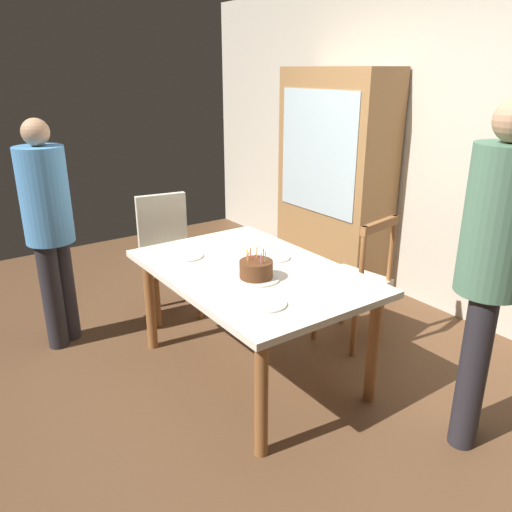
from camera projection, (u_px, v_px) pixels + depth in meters
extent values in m
plane|color=brown|center=(252.00, 371.00, 3.39)|extent=(6.40, 6.40, 0.00)
cube|color=beige|center=(448.00, 149.00, 3.94)|extent=(6.40, 0.10, 2.60)
cube|color=silver|center=(251.00, 272.00, 3.14)|extent=(1.53, 1.00, 0.04)
cylinder|color=brown|center=(150.00, 303.00, 3.56)|extent=(0.07, 0.07, 0.69)
cylinder|color=brown|center=(261.00, 398.00, 2.54)|extent=(0.07, 0.07, 0.69)
cylinder|color=brown|center=(245.00, 278.00, 3.99)|extent=(0.07, 0.07, 0.69)
cylinder|color=brown|center=(373.00, 350.00, 2.98)|extent=(0.07, 0.07, 0.69)
cylinder|color=silver|center=(256.00, 278.00, 2.98)|extent=(0.28, 0.28, 0.01)
cylinder|color=#563019|center=(256.00, 269.00, 2.96)|extent=(0.20, 0.20, 0.10)
cylinder|color=#D872CC|center=(261.00, 259.00, 2.89)|extent=(0.01, 0.01, 0.05)
sphere|color=#FFC64C|center=(261.00, 254.00, 2.88)|extent=(0.01, 0.01, 0.01)
cylinder|color=#66CC72|center=(265.00, 257.00, 2.93)|extent=(0.01, 0.01, 0.05)
sphere|color=#FFC64C|center=(265.00, 252.00, 2.91)|extent=(0.01, 0.01, 0.01)
cylinder|color=#E54C4C|center=(263.00, 254.00, 2.97)|extent=(0.01, 0.01, 0.05)
sphere|color=#FFC64C|center=(263.00, 249.00, 2.96)|extent=(0.01, 0.01, 0.01)
cylinder|color=#F2994C|center=(257.00, 253.00, 2.99)|extent=(0.01, 0.01, 0.05)
sphere|color=#FFC64C|center=(257.00, 248.00, 2.97)|extent=(0.01, 0.01, 0.01)
cylinder|color=#E54C4C|center=(250.00, 254.00, 2.98)|extent=(0.01, 0.01, 0.05)
sphere|color=#FFC64C|center=(250.00, 249.00, 2.96)|extent=(0.01, 0.01, 0.01)
cylinder|color=#F2994C|center=(247.00, 256.00, 2.94)|extent=(0.01, 0.01, 0.05)
sphere|color=#FFC64C|center=(247.00, 250.00, 2.93)|extent=(0.01, 0.01, 0.01)
cylinder|color=#F2994C|center=(248.00, 258.00, 2.91)|extent=(0.01, 0.01, 0.05)
sphere|color=#FFC64C|center=(248.00, 253.00, 2.90)|extent=(0.01, 0.01, 0.01)
cylinder|color=#E54C4C|center=(255.00, 260.00, 2.89)|extent=(0.01, 0.01, 0.05)
sphere|color=#FFC64C|center=(255.00, 254.00, 2.87)|extent=(0.01, 0.01, 0.01)
cylinder|color=white|center=(186.00, 256.00, 3.33)|extent=(0.22, 0.22, 0.01)
cylinder|color=white|center=(273.00, 257.00, 3.31)|extent=(0.22, 0.22, 0.01)
cylinder|color=white|center=(266.00, 304.00, 2.66)|extent=(0.22, 0.22, 0.01)
cube|color=silver|center=(177.00, 249.00, 3.46)|extent=(0.18, 0.03, 0.01)
cube|color=silver|center=(257.00, 251.00, 3.43)|extent=(0.18, 0.04, 0.01)
cube|color=silver|center=(248.00, 294.00, 2.78)|extent=(0.18, 0.03, 0.01)
cube|color=beige|center=(350.00, 283.00, 3.63)|extent=(0.51, 0.51, 0.05)
cylinder|color=brown|center=(343.00, 298.00, 3.94)|extent=(0.04, 0.04, 0.42)
cylinder|color=brown|center=(315.00, 312.00, 3.72)|extent=(0.04, 0.04, 0.42)
cylinder|color=brown|center=(381.00, 312.00, 3.72)|extent=(0.04, 0.04, 0.42)
cylinder|color=brown|center=(354.00, 328.00, 3.49)|extent=(0.04, 0.04, 0.42)
cylinder|color=brown|center=(392.00, 250.00, 3.53)|extent=(0.04, 0.04, 0.50)
cylinder|color=brown|center=(362.00, 263.00, 3.30)|extent=(0.04, 0.04, 0.50)
cube|color=brown|center=(380.00, 225.00, 3.34)|extent=(0.11, 0.40, 0.06)
cube|color=beige|center=(171.00, 262.00, 4.03)|extent=(0.51, 0.51, 0.05)
cylinder|color=brown|center=(158.00, 301.00, 3.89)|extent=(0.04, 0.04, 0.42)
cylinder|color=brown|center=(200.00, 293.00, 4.03)|extent=(0.04, 0.04, 0.42)
cylinder|color=brown|center=(146.00, 285.00, 4.18)|extent=(0.04, 0.04, 0.42)
cylinder|color=brown|center=(186.00, 278.00, 4.32)|extent=(0.04, 0.04, 0.42)
cube|color=beige|center=(162.00, 225.00, 4.11)|extent=(0.11, 0.40, 0.50)
cylinder|color=#262328|center=(52.00, 297.00, 3.56)|extent=(0.14, 0.14, 0.77)
cylinder|color=#262328|center=(65.00, 289.00, 3.68)|extent=(0.14, 0.14, 0.77)
cylinder|color=#4C8CC6|center=(45.00, 195.00, 3.38)|extent=(0.32, 0.32, 0.64)
sphere|color=tan|center=(35.00, 132.00, 3.23)|extent=(0.18, 0.18, 0.18)
cylinder|color=#262328|center=(475.00, 361.00, 2.70)|extent=(0.14, 0.14, 0.86)
cylinder|color=#262328|center=(472.00, 373.00, 2.59)|extent=(0.14, 0.14, 0.86)
cylinder|color=#4C7259|center=(499.00, 221.00, 2.37)|extent=(0.32, 0.32, 0.72)
cube|color=#9E7042|center=(335.00, 178.00, 4.61)|extent=(1.10, 0.44, 1.90)
cube|color=silver|center=(317.00, 153.00, 4.40)|extent=(0.94, 0.01, 1.04)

